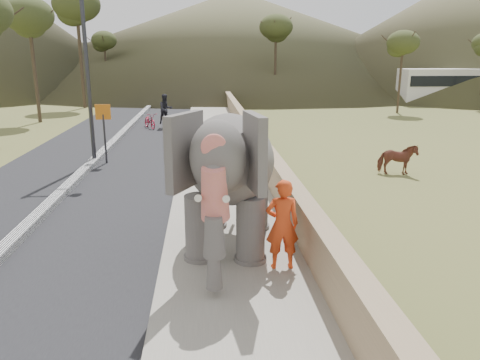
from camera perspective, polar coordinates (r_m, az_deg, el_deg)
name	(u,v)px	position (r m, az deg, el deg)	size (l,w,h in m)	color
ground	(238,301)	(8.69, -0.24, -14.51)	(160.00, 160.00, 0.00)	olive
road	(86,172)	(18.59, -18.24, 0.97)	(7.00, 120.00, 0.03)	black
median	(86,169)	(18.57, -18.26, 1.25)	(0.35, 120.00, 0.22)	black
walkway	(218,168)	(18.05, -2.65, 1.51)	(3.00, 120.00, 0.15)	#9E9687
parapet	(261,155)	(18.07, 2.58, 3.07)	(0.30, 120.00, 1.10)	tan
lamppost	(93,39)	(19.49, -17.49, 16.09)	(1.76, 0.36, 8.00)	#2F2E34
signboard	(104,123)	(19.50, -16.27, 6.63)	(0.60, 0.08, 2.40)	#2D2D33
cow	(397,159)	(18.10, 18.63, 2.40)	(0.62, 1.36, 1.15)	brown
distant_car	(399,94)	(46.91, 18.83, 9.86)	(1.70, 4.23, 1.44)	silver
bus_white	(461,86)	(47.03, 25.34, 10.27)	(2.50, 11.00, 3.10)	silver
hill_far	(236,37)	(77.79, -0.49, 17.01)	(80.00, 80.00, 14.00)	brown
elephant_and_man	(231,178)	(10.27, -1.15, 0.30)	(2.80, 4.53, 3.07)	#68625E
motorcyclist	(158,115)	(28.71, -9.96, 7.84)	(2.15, 1.84, 2.03)	maroon
trees	(220,60)	(36.53, -2.47, 14.40)	(48.19, 42.17, 9.80)	#473828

